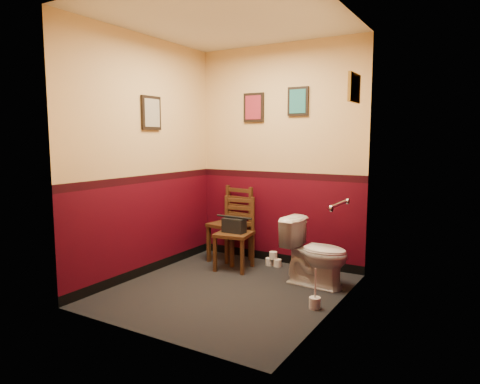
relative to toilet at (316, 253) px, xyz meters
name	(u,v)px	position (x,y,z in m)	size (l,w,h in m)	color
floor	(228,290)	(-0.72, -0.62, -0.35)	(2.20, 2.40, 0.00)	black
ceiling	(227,19)	(-0.72, -0.62, 2.35)	(2.20, 2.40, 0.00)	silver
wall_back	(279,156)	(-0.72, 0.58, 1.00)	(2.20, 2.70, 0.00)	#430511
wall_front	(143,167)	(-0.72, -1.82, 1.00)	(2.20, 2.70, 0.00)	#430511
wall_left	(145,157)	(-1.82, -0.62, 1.00)	(2.40, 2.70, 0.00)	#430511
wall_right	(334,163)	(0.38, -0.62, 1.00)	(2.40, 2.70, 0.00)	#430511
grab_bar	(338,205)	(0.35, -0.37, 0.60)	(0.05, 0.56, 0.06)	silver
framed_print_back_a	(254,108)	(-1.07, 0.56, 1.60)	(0.28, 0.04, 0.36)	black
framed_print_back_b	(298,101)	(-0.47, 0.56, 1.65)	(0.26, 0.04, 0.34)	black
framed_print_left	(151,113)	(-1.80, -0.52, 1.50)	(0.04, 0.30, 0.38)	black
framed_print_right	(354,88)	(0.36, -0.02, 1.70)	(0.04, 0.34, 0.28)	olive
toilet	(316,253)	(0.00, 0.00, 0.00)	(0.40, 0.72, 0.70)	white
toilet_brush	(315,302)	(0.23, -0.61, -0.29)	(0.11, 0.11, 0.38)	silver
chair_left	(232,224)	(-1.26, 0.35, 0.12)	(0.50, 0.50, 0.95)	#482A15
chair_right	(235,233)	(-1.05, 0.07, 0.08)	(0.46, 0.46, 0.86)	#482A15
handbag	(234,225)	(-1.04, 0.04, 0.18)	(0.27, 0.14, 0.20)	black
tp_stack	(273,260)	(-0.69, 0.39, -0.28)	(0.21, 0.11, 0.18)	silver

